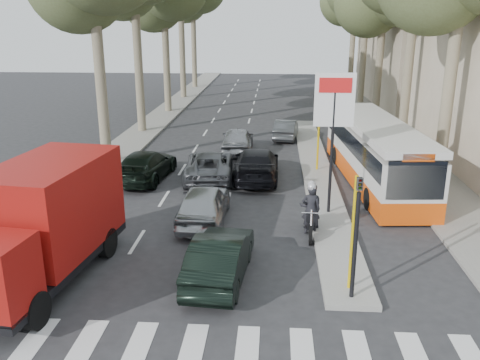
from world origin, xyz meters
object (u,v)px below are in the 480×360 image
Objects in this scene: dark_hatchback at (220,257)px; red_truck at (42,222)px; silver_hatchback at (204,204)px; city_bus at (375,151)px; motorcycle at (311,209)px.

red_truck is at bearing 8.81° from dark_hatchback.
red_truck is (-4.06, -4.78, 1.10)m from silver_hatchback.
silver_hatchback is 6.37m from red_truck.
silver_hatchback is at bearing -147.98° from city_bus.
silver_hatchback is at bearing 56.62° from red_truck.
motorcycle is (-3.39, -6.22, -0.65)m from city_bus.
city_bus is (7.40, 5.47, 0.82)m from silver_hatchback.
city_bus is 7.12m from motorcycle.
red_truck reaches higher than city_bus.
silver_hatchback is 0.38× the size of city_bus.
dark_hatchback is 0.38× the size of city_bus.
motorcycle is at bearing 33.48° from red_truck.
dark_hatchback is at bearing 104.60° from silver_hatchback.
silver_hatchback reaches higher than dark_hatchback.
city_bus is at bearing -117.64° from dark_hatchback.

